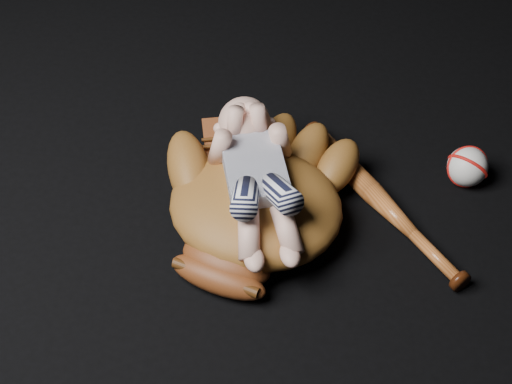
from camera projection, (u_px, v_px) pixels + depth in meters
The scene contains 4 objects.
baseball_glove at pixel (256, 200), 1.36m from camera, with size 0.38×0.43×0.14m, color brown, non-canonical shape.
newborn_baby at pixel (258, 177), 1.32m from camera, with size 0.17×0.36×0.15m, color #D79F8A, non-canonical shape.
baseball_bat at pixel (381, 201), 1.42m from camera, with size 0.04×0.45×0.04m, color #A2501F, non-canonical shape.
baseball at pixel (468, 167), 1.46m from camera, with size 0.08×0.08×0.08m, color silver.
Camera 1 is at (0.16, -0.95, 1.05)m, focal length 55.00 mm.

